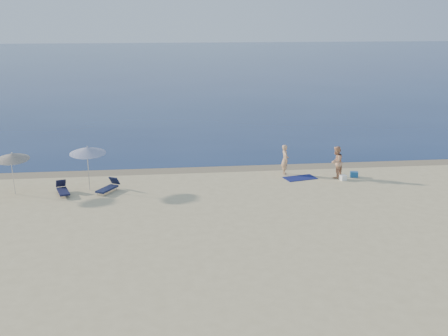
{
  "coord_description": "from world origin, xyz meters",
  "views": [
    {
      "loc": [
        -4.08,
        -15.07,
        9.65
      ],
      "look_at": [
        -0.37,
        16.0,
        1.0
      ],
      "focal_mm": 45.0,
      "sensor_mm": 36.0,
      "label": 1
    }
  ],
  "objects_px": {
    "person_left": "(285,160)",
    "person_right": "(336,162)",
    "umbrella_near": "(88,150)",
    "blue_cooler": "(354,174)"
  },
  "relations": [
    {
      "from": "person_right",
      "to": "blue_cooler",
      "type": "height_order",
      "value": "person_right"
    },
    {
      "from": "person_left",
      "to": "umbrella_near",
      "type": "bearing_deg",
      "value": 98.47
    },
    {
      "from": "person_right",
      "to": "umbrella_near",
      "type": "xyz_separation_m",
      "value": [
        -14.57,
        -0.67,
        1.31
      ]
    },
    {
      "from": "person_right",
      "to": "umbrella_near",
      "type": "distance_m",
      "value": 14.65
    },
    {
      "from": "person_left",
      "to": "person_right",
      "type": "distance_m",
      "value": 3.11
    },
    {
      "from": "person_left",
      "to": "person_right",
      "type": "xyz_separation_m",
      "value": [
        2.91,
        -1.08,
        0.04
      ]
    },
    {
      "from": "person_left",
      "to": "person_right",
      "type": "height_order",
      "value": "person_right"
    },
    {
      "from": "person_left",
      "to": "blue_cooler",
      "type": "distance_m",
      "value": 4.29
    },
    {
      "from": "person_left",
      "to": "blue_cooler",
      "type": "xyz_separation_m",
      "value": [
        4.07,
        -1.1,
        -0.77
      ]
    },
    {
      "from": "person_left",
      "to": "umbrella_near",
      "type": "distance_m",
      "value": 11.87
    }
  ]
}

